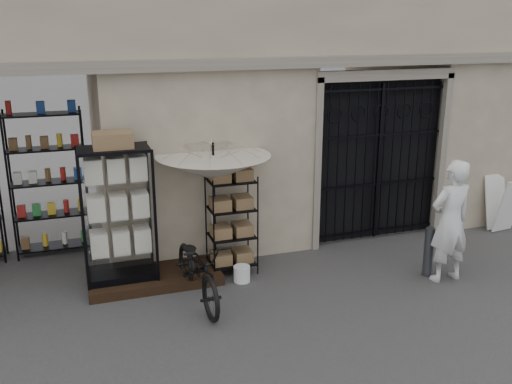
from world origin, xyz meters
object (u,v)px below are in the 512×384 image
object	(u,v)px
bicycle	(199,300)
steel_bollard	(428,252)
white_bucket	(242,274)
wire_rack	(232,225)
market_umbrella	(213,161)
display_cabinet	(118,221)
shopkeeper	(444,279)
easel_sign	(502,204)

from	to	relation	value
bicycle	steel_bollard	size ratio (longest dim) A/B	2.36
white_bucket	steel_bollard	world-z (taller)	steel_bollard
wire_rack	white_bucket	size ratio (longest dim) A/B	6.23
wire_rack	market_umbrella	distance (m)	1.06
display_cabinet	shopkeeper	size ratio (longest dim) A/B	1.13
steel_bollard	shopkeeper	distance (m)	0.49
steel_bollard	market_umbrella	bearing A→B (deg)	158.16
wire_rack	bicycle	xyz separation A→B (m)	(-0.74, -0.82, -0.79)
wire_rack	easel_sign	distance (m)	5.42
white_bucket	bicycle	xyz separation A→B (m)	(-0.77, -0.40, -0.12)
steel_bollard	wire_rack	bearing A→B (deg)	158.46
white_bucket	easel_sign	xyz separation A→B (m)	(5.37, 0.57, 0.41)
shopkeeper	steel_bollard	bearing A→B (deg)	-54.88
white_bucket	steel_bollard	distance (m)	2.95
market_umbrella	bicycle	xyz separation A→B (m)	(-0.49, -0.94, -1.82)
bicycle	shopkeeper	bearing A→B (deg)	-12.00
market_umbrella	easel_sign	distance (m)	5.80
bicycle	wire_rack	bearing A→B (deg)	44.04
market_umbrella	white_bucket	xyz separation A→B (m)	(0.28, -0.53, -1.69)
bicycle	shopkeeper	world-z (taller)	bicycle
shopkeeper	easel_sign	distance (m)	2.84
wire_rack	market_umbrella	size ratio (longest dim) A/B	0.64
steel_bollard	white_bucket	bearing A→B (deg)	165.79
easel_sign	shopkeeper	bearing A→B (deg)	-153.99
wire_rack	shopkeeper	distance (m)	3.44
easel_sign	market_umbrella	bearing A→B (deg)	173.65
wire_rack	easel_sign	xyz separation A→B (m)	(5.41, 0.15, -0.25)
white_bucket	shopkeeper	world-z (taller)	white_bucket
wire_rack	bicycle	size ratio (longest dim) A/B	0.86
wire_rack	steel_bollard	xyz separation A→B (m)	(2.89, -1.14, -0.39)
display_cabinet	shopkeeper	world-z (taller)	display_cabinet
display_cabinet	bicycle	xyz separation A→B (m)	(1.00, -0.83, -1.05)
market_umbrella	easel_sign	bearing A→B (deg)	0.39
market_umbrella	bicycle	distance (m)	2.10
display_cabinet	easel_sign	size ratio (longest dim) A/B	2.09
bicycle	steel_bollard	bearing A→B (deg)	-9.02
white_bucket	steel_bollard	bearing A→B (deg)	-14.21
white_bucket	bicycle	bearing A→B (deg)	-152.50
wire_rack	steel_bollard	size ratio (longest dim) A/B	2.03
bicycle	shopkeeper	size ratio (longest dim) A/B	0.98
display_cabinet	steel_bollard	size ratio (longest dim) A/B	2.73
market_umbrella	bicycle	world-z (taller)	market_umbrella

